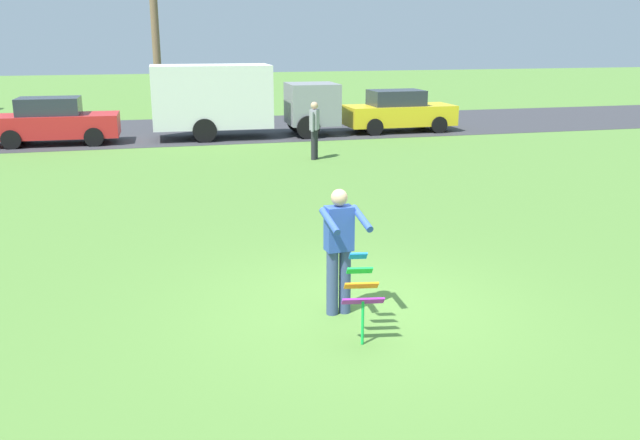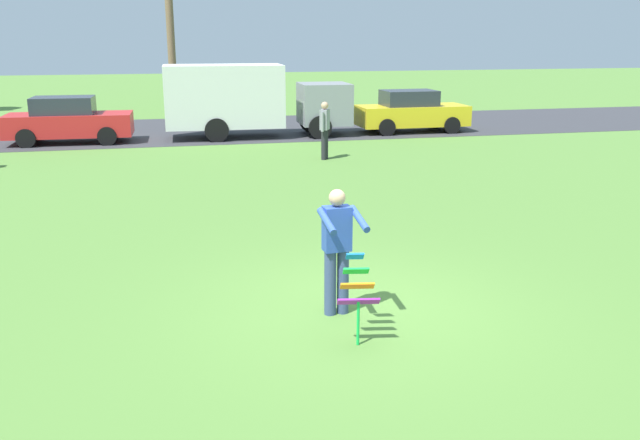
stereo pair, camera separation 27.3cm
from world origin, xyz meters
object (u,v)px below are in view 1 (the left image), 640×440
person_walker_near (314,129)px  parked_truck_grey_van (235,99)px  person_kite_flyer (339,247)px  parked_car_yellow (399,112)px  kite_held (361,287)px  parked_car_red (54,122)px

person_walker_near → parked_truck_grey_van: bearing=108.8°
person_kite_flyer → parked_car_yellow: person_kite_flyer is taller
person_kite_flyer → parked_truck_grey_van: (0.84, 16.60, 0.46)m
parked_truck_grey_van → parked_car_yellow: 6.38m
person_kite_flyer → kite_held: (0.04, -0.82, -0.27)m
kite_held → person_walker_near: 12.62m
parked_car_red → person_walker_near: 9.41m
kite_held → parked_car_red: (-5.42, 17.42, 0.09)m
kite_held → parked_truck_grey_van: bearing=87.4°
parked_truck_grey_van → kite_held: bearing=-92.6°
parked_car_yellow → person_walker_near: 6.86m
parked_truck_grey_van → person_walker_near: bearing=-71.2°
parked_car_yellow → person_kite_flyer: bearing=-113.4°
parked_car_red → parked_car_yellow: size_ratio=1.01×
parked_car_red → parked_truck_grey_van: size_ratio=0.63×
parked_car_yellow → parked_car_red: bearing=180.0°
parked_car_red → parked_car_yellow: same height
parked_car_yellow → person_walker_near: person_walker_near is taller
parked_truck_grey_van → parked_car_yellow: parked_truck_grey_van is taller
parked_truck_grey_van → parked_car_yellow: (6.35, 0.00, -0.64)m
person_kite_flyer → person_walker_near: bearing=77.5°
kite_held → parked_car_yellow: parked_car_yellow is taller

